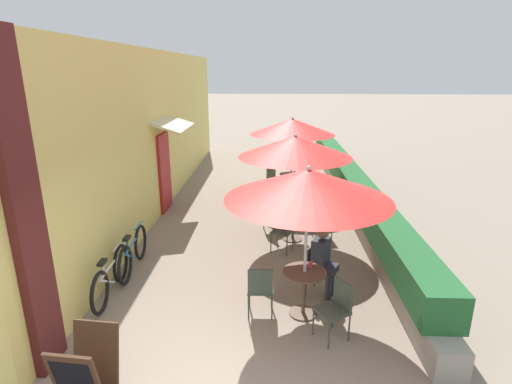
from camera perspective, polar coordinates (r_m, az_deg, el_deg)
name	(u,v)px	position (r m, az deg, el deg)	size (l,w,h in m)	color
cafe_facade_wall	(162,130)	(11.49, -13.24, 8.55)	(0.98, 14.84, 4.20)	#E0CC6B
planter_hedge	(350,186)	(11.67, 13.31, 0.85)	(0.60, 13.84, 1.01)	gray
patio_table_near	(304,285)	(6.41, 6.89, -13.09)	(0.68, 0.68, 0.75)	brown
patio_umbrella_near	(308,184)	(5.77, 7.47, 1.11)	(2.45, 2.45, 2.42)	#B7B7BC
cafe_chair_near_left	(317,266)	(6.98, 8.68, -10.39)	(0.54, 0.54, 0.87)	#384238
seated_patron_near_left	(323,258)	(6.87, 9.62, -9.33)	(0.50, 0.47, 1.25)	#23232D
cafe_chair_near_right	(260,287)	(6.31, 0.63, -13.39)	(0.41, 0.41, 0.87)	#384238
cafe_chair_near_back	(336,305)	(6.00, 11.41, -15.56)	(0.55, 0.55, 0.87)	#384238
coffee_cup_near	(310,265)	(6.40, 7.77, -10.25)	(0.07, 0.07, 0.09)	#B73D3D
patio_table_mid	(293,218)	(9.03, 5.32, -3.77)	(0.68, 0.68, 0.75)	brown
patio_umbrella_mid	(295,147)	(8.59, 5.62, 6.49)	(2.45, 2.45, 2.42)	#B7B7BC
cafe_chair_mid_left	(272,210)	(9.48, 2.29, -2.63)	(0.56, 0.56, 0.87)	#384238
cafe_chair_mid_right	(286,229)	(8.41, 4.26, -5.30)	(0.52, 0.52, 0.87)	#384238
cafe_chair_mid_back	(322,216)	(9.24, 9.39, -3.37)	(0.45, 0.45, 0.87)	#384238
coffee_cup_mid	(299,208)	(8.83, 6.10, -2.31)	(0.07, 0.07, 0.09)	#232328
patio_table_far	(291,182)	(11.94, 5.01, 1.47)	(0.68, 0.68, 0.75)	brown
patio_umbrella_far	(292,127)	(11.60, 5.22, 9.28)	(2.45, 2.45, 2.42)	#B7B7BC
cafe_chair_far_left	(274,177)	(12.35, 2.52, 2.11)	(0.57, 0.57, 0.87)	#384238
cafe_chair_far_right	(310,186)	(11.54, 7.67, 0.88)	(0.57, 0.57, 0.87)	#384238
bicycle_leaning	(111,276)	(7.33, -20.04, -11.25)	(0.13, 1.70, 0.79)	black
bicycle_second	(133,252)	(8.06, -17.15, -8.24)	(0.13, 1.72, 0.81)	black
menu_board	(87,372)	(5.29, -22.97, -22.60)	(0.61, 0.68, 0.92)	#422819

